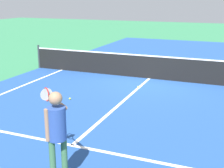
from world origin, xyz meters
name	(u,v)px	position (x,y,z in m)	size (l,w,h in m)	color
ground_plane	(149,79)	(0.00, 0.00, 0.00)	(60.00, 60.00, 0.00)	#337F51
court_surface_inbounds	(149,79)	(0.00, 0.00, 0.00)	(10.62, 24.40, 0.00)	#234C93
line_service_near	(72,145)	(0.00, -6.40, 0.00)	(8.22, 0.10, 0.01)	white
line_center_service	(122,102)	(0.00, -3.20, 0.00)	(0.10, 6.40, 0.01)	white
net	(150,67)	(0.00, 0.00, 0.49)	(10.74, 0.09, 1.07)	#33383D
player_near	(57,127)	(0.47, -7.71, 1.06)	(0.92, 0.96, 1.70)	#3F7247
tennis_ball_near_net	(138,87)	(-0.02, -1.46, 0.03)	(0.07, 0.07, 0.07)	#CCE033
tennis_ball_mid_court	(70,99)	(-1.65, -3.60, 0.03)	(0.07, 0.07, 0.07)	#CCE033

